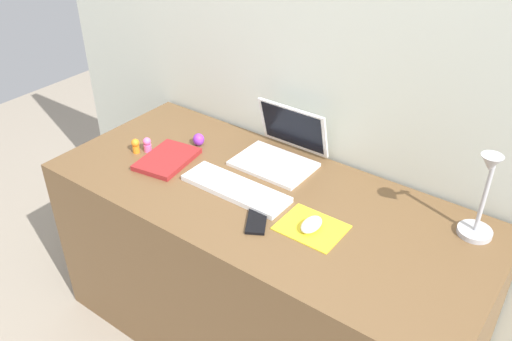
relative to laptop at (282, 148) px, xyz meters
name	(u,v)px	position (x,y,z in m)	size (l,w,h in m)	color
ground_plane	(262,335)	(0.08, -0.24, -0.79)	(6.00, 6.00, 0.00)	gray
back_wall	(320,146)	(0.08, 0.15, -0.04)	(2.82, 0.05, 1.51)	beige
desk	(263,271)	(0.08, -0.24, -0.42)	(1.62, 0.70, 0.74)	brown
laptop	(282,148)	(0.00, 0.00, 0.00)	(0.30, 0.27, 0.21)	white
keyboard	(235,189)	(-0.01, -0.28, -0.04)	(0.41, 0.13, 0.02)	white
mousepad	(311,227)	(0.32, -0.30, -0.05)	(0.21, 0.17, 0.00)	yellow
mouse	(311,225)	(0.32, -0.31, -0.03)	(0.06, 0.10, 0.03)	white
cell_phone	(257,222)	(0.16, -0.38, -0.05)	(0.06, 0.13, 0.01)	black
desk_lamp	(483,199)	(0.75, -0.04, 0.10)	(0.11, 0.14, 0.32)	#B7B7BC
notebook_pad	(167,159)	(-0.35, -0.28, -0.04)	(0.17, 0.24, 0.02)	maroon
toy_figurine_pink	(147,144)	(-0.47, -0.27, -0.02)	(0.03, 0.03, 0.06)	pink
toy_figurine_orange	(136,145)	(-0.50, -0.30, -0.02)	(0.03, 0.03, 0.06)	orange
toy_figurine_purple	(199,140)	(-0.34, -0.11, -0.03)	(0.05, 0.05, 0.05)	purple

